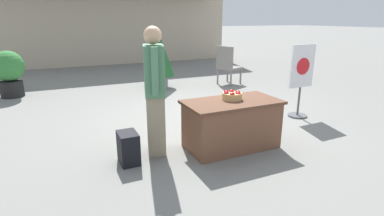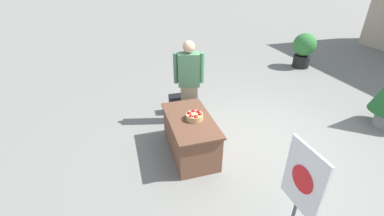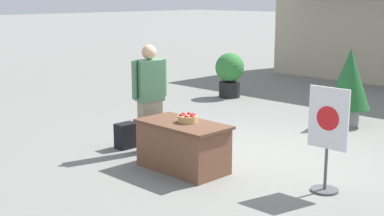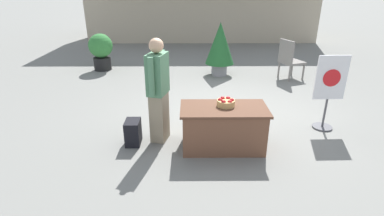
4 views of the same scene
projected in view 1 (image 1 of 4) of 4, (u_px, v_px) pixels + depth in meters
The scene contains 10 objects.
ground_plane at pixel (198, 119), 5.67m from camera, with size 120.00×120.00×0.00m, color slate.
storefront_building at pixel (102, 4), 13.24m from camera, with size 10.14×4.61×4.88m.
display_table at pixel (231, 124), 4.35m from camera, with size 1.38×0.73×0.71m.
apple_basket at pixel (232, 95), 4.30m from camera, with size 0.29×0.29×0.13m.
person_visitor at pixel (155, 91), 4.02m from camera, with size 0.36×0.59×1.74m.
backpack at pixel (128, 148), 3.90m from camera, with size 0.24×0.34×0.42m.
poster_board at pixel (301, 79), 5.62m from camera, with size 0.56×0.36×1.38m.
patio_chair at pixel (227, 64), 8.45m from camera, with size 0.72×0.72×1.09m.
potted_plant_far_right at pixel (159, 56), 7.96m from camera, with size 0.83×0.83×1.51m.
potted_plant_near_right at pixel (9, 71), 7.11m from camera, with size 0.72×0.72×1.11m.
Camera 1 is at (-2.35, -4.83, 1.83)m, focal length 28.00 mm.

